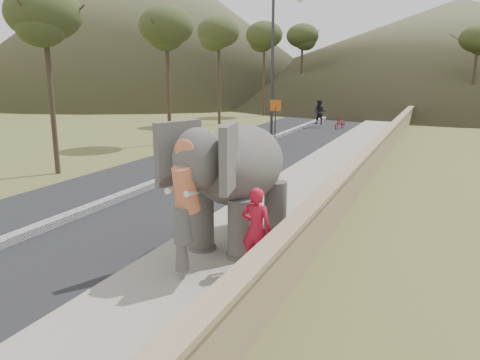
# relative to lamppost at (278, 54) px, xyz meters

# --- Properties ---
(ground) EXTENTS (160.00, 160.00, 0.00)m
(ground) POSITION_rel_lamppost_xyz_m (4.69, -18.82, -4.87)
(ground) COLOR olive
(ground) RESTS_ON ground
(road) EXTENTS (7.00, 120.00, 0.03)m
(road) POSITION_rel_lamppost_xyz_m (-0.31, -8.82, -4.86)
(road) COLOR black
(road) RESTS_ON ground
(median) EXTENTS (0.35, 120.00, 0.22)m
(median) POSITION_rel_lamppost_xyz_m (-0.31, -8.82, -4.76)
(median) COLOR black
(median) RESTS_ON ground
(walkway) EXTENTS (3.00, 120.00, 0.15)m
(walkway) POSITION_rel_lamppost_xyz_m (4.69, -8.82, -4.80)
(walkway) COLOR #9E9687
(walkway) RESTS_ON ground
(parapet) EXTENTS (0.30, 120.00, 1.10)m
(parapet) POSITION_rel_lamppost_xyz_m (6.34, -8.82, -4.32)
(parapet) COLOR tan
(parapet) RESTS_ON ground
(lamppost) EXTENTS (1.76, 0.36, 8.00)m
(lamppost) POSITION_rel_lamppost_xyz_m (0.00, 0.00, 0.00)
(lamppost) COLOR #313237
(lamppost) RESTS_ON ground
(signboard) EXTENTS (0.60, 0.08, 2.40)m
(signboard) POSITION_rel_lamppost_xyz_m (0.19, -0.79, -3.23)
(signboard) COLOR #2D2D33
(signboard) RESTS_ON ground
(hill_left) EXTENTS (60.00, 60.00, 22.00)m
(hill_left) POSITION_rel_lamppost_xyz_m (-33.31, 36.18, 6.13)
(hill_left) COLOR brown
(hill_left) RESTS_ON ground
(hill_far) EXTENTS (80.00, 80.00, 14.00)m
(hill_far) POSITION_rel_lamppost_xyz_m (9.69, 51.18, 2.13)
(hill_far) COLOR brown
(hill_far) RESTS_ON ground
(elephant_and_man) EXTENTS (2.40, 4.05, 2.82)m
(elephant_and_man) POSITION_rel_lamppost_xyz_m (4.71, -16.13, -3.32)
(elephant_and_man) COLOR #615D58
(elephant_and_man) RESTS_ON ground
(motorcyclist) EXTENTS (2.40, 1.64, 1.99)m
(motorcyclist) POSITION_rel_lamppost_xyz_m (1.34, 7.21, -4.05)
(motorcyclist) COLOR maroon
(motorcyclist) RESTS_ON ground
(trees) EXTENTS (48.29, 41.41, 9.26)m
(trees) POSITION_rel_lamppost_xyz_m (4.75, 11.56, -0.97)
(trees) COLOR #473828
(trees) RESTS_ON ground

